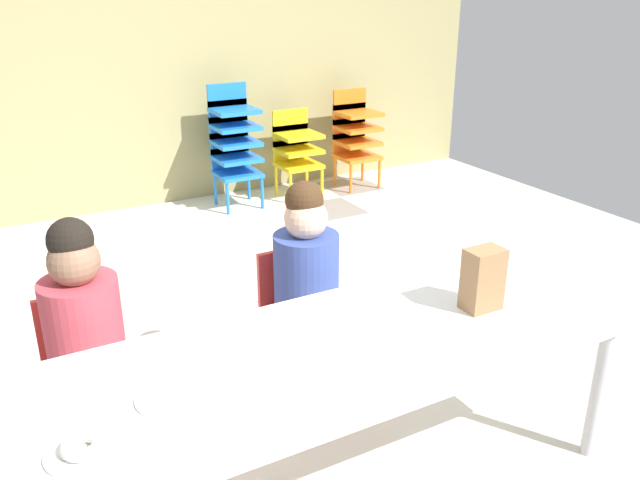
% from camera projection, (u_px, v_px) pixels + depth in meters
% --- Properties ---
extents(ground_plane, '(6.27, 5.25, 0.02)m').
position_uv_depth(ground_plane, '(267.00, 375.00, 2.91)').
color(ground_plane, silver).
extents(back_wall, '(6.27, 0.10, 2.42)m').
position_uv_depth(back_wall, '(107.00, 44.00, 4.59)').
color(back_wall, tan).
rests_on(back_wall, ground_plane).
extents(craft_table, '(2.13, 0.69, 0.57)m').
position_uv_depth(craft_table, '(316.00, 363.00, 2.01)').
color(craft_table, white).
rests_on(craft_table, ground_plane).
extents(seated_child_near_camera, '(0.33, 0.33, 0.92)m').
position_uv_depth(seated_child_near_camera, '(83.00, 321.00, 2.21)').
color(seated_child_near_camera, red).
rests_on(seated_child_near_camera, ground_plane).
extents(seated_child_middle_seat, '(0.32, 0.31, 0.92)m').
position_uv_depth(seated_child_middle_seat, '(305.00, 271.00, 2.59)').
color(seated_child_middle_seat, red).
rests_on(seated_child_middle_seat, ground_plane).
extents(kid_chair_blue_stack, '(0.32, 0.30, 0.92)m').
position_uv_depth(kid_chair_blue_stack, '(234.00, 139.00, 4.89)').
color(kid_chair_blue_stack, blue).
rests_on(kid_chair_blue_stack, ground_plane).
extents(kid_chair_yellow_stack, '(0.32, 0.30, 0.68)m').
position_uv_depth(kid_chair_yellow_stack, '(296.00, 147.00, 5.17)').
color(kid_chair_yellow_stack, yellow).
rests_on(kid_chair_yellow_stack, ground_plane).
extents(kid_chair_orange_stack, '(0.32, 0.30, 0.80)m').
position_uv_depth(kid_chair_orange_stack, '(355.00, 132.00, 5.39)').
color(kid_chair_orange_stack, orange).
rests_on(kid_chair_orange_stack, ground_plane).
extents(paper_bag_brown, '(0.13, 0.09, 0.22)m').
position_uv_depth(paper_bag_brown, '(483.00, 279.00, 2.22)').
color(paper_bag_brown, '#9E754C').
rests_on(paper_bag_brown, craft_table).
extents(paper_plate_near_edge, '(0.18, 0.18, 0.01)m').
position_uv_depth(paper_plate_near_edge, '(83.00, 453.00, 1.56)').
color(paper_plate_near_edge, white).
rests_on(paper_plate_near_edge, craft_table).
extents(paper_plate_center_table, '(0.18, 0.18, 0.01)m').
position_uv_depth(paper_plate_center_table, '(169.00, 398.00, 1.77)').
color(paper_plate_center_table, white).
rests_on(paper_plate_center_table, craft_table).
extents(donut_powdered_on_plate, '(0.10, 0.10, 0.03)m').
position_uv_depth(donut_powdered_on_plate, '(82.00, 446.00, 1.56)').
color(donut_powdered_on_plate, white).
rests_on(donut_powdered_on_plate, craft_table).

